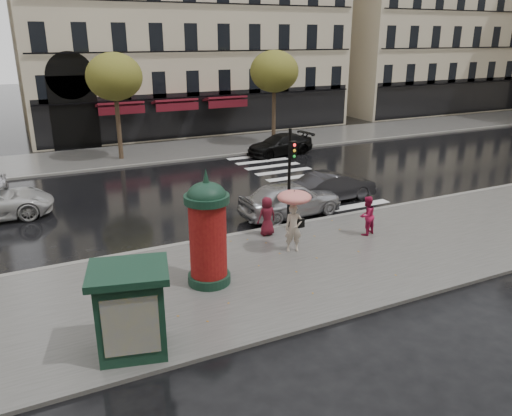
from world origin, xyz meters
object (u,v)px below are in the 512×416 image
newsstand (131,309)px  car_black (280,145)px  woman_red (367,216)px  man_burgundy (267,216)px  morris_column (208,230)px  traffic_light (290,169)px  car_silver (290,199)px  woman_umbrella (294,211)px  car_darkgrey (334,186)px

newsstand → car_black: newsstand is taller
woman_red → man_burgundy: woman_red is taller
newsstand → morris_column: bearing=41.4°
man_burgundy → traffic_light: traffic_light is taller
car_black → traffic_light: bearing=-33.2°
car_silver → car_black: size_ratio=1.00×
woman_umbrella → car_silver: size_ratio=0.50×
morris_column → car_silver: 7.28m
morris_column → man_burgundy: bearing=38.6°
woman_umbrella → car_darkgrey: woman_umbrella is taller
woman_umbrella → woman_red: woman_umbrella is taller
newsstand → car_silver: 11.17m
car_black → car_silver: bearing=-32.6°
woman_umbrella → morris_column: size_ratio=0.63×
woman_red → car_darkgrey: 4.75m
man_burgundy → morris_column: (-3.47, -2.77, 1.01)m
woman_umbrella → morris_column: 3.77m
car_silver → traffic_light: bearing=145.3°
man_burgundy → car_black: man_burgundy is taller
woman_umbrella → car_silver: (1.92, 3.60, -0.87)m
woman_umbrella → man_burgundy: 1.96m
man_burgundy → newsstand: 8.42m
woman_red → morris_column: morris_column is taller
traffic_light → car_black: size_ratio=0.87×
car_black → woman_red: bearing=-21.6°
man_burgundy → woman_umbrella: bearing=92.4°
traffic_light → car_darkgrey: bearing=32.9°
morris_column → car_silver: (5.55, 4.57, -1.11)m
woman_umbrella → car_darkgrey: (4.89, 4.62, -0.96)m
car_darkgrey → newsstand: bearing=122.4°
woman_umbrella → car_black: size_ratio=0.50×
car_darkgrey → car_black: car_darkgrey is taller
woman_red → car_darkgrey: (1.54, 4.49, -0.21)m
morris_column → traffic_light: 5.64m
woman_umbrella → car_silver: woman_umbrella is taller
man_burgundy → car_black: 14.62m
morris_column → newsstand: size_ratio=1.65×
man_burgundy → morris_column: morris_column is taller
woman_red → car_silver: 3.76m
woman_red → car_silver: woman_red is taller
woman_red → car_black: size_ratio=0.34×
traffic_light → car_black: bearing=63.1°
car_darkgrey → man_burgundy: bearing=116.0°
woman_umbrella → car_black: (7.26, 14.40, -0.99)m
newsstand → car_darkgrey: newsstand is taller
woman_red → car_darkgrey: bearing=-125.3°
morris_column → traffic_light: traffic_light is taller
woman_umbrella → traffic_light: (1.03, 2.12, 0.91)m
woman_umbrella → car_silver: bearing=61.9°
car_silver → car_darkgrey: (2.98, 1.02, -0.09)m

